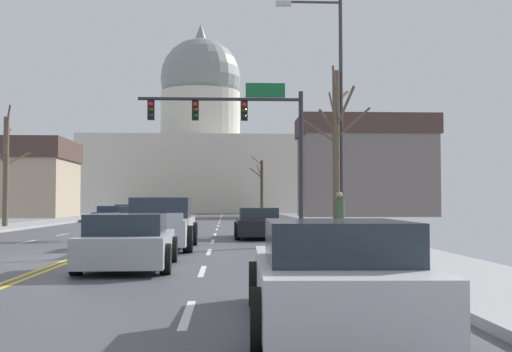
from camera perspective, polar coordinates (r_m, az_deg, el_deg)
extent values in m
cube|color=#4A4A4F|center=(17.50, -16.10, -7.29)|extent=(14.00, 180.00, 0.06)
cube|color=yellow|center=(17.52, -16.48, -7.17)|extent=(0.10, 176.40, 0.00)
cube|color=yellow|center=(17.47, -15.71, -7.19)|extent=(0.10, 176.40, 0.00)
cube|color=silver|center=(8.61, -6.24, -12.33)|extent=(0.12, 2.20, 0.00)
cube|color=silver|center=(13.75, -4.90, -8.60)|extent=(0.12, 2.20, 0.00)
cube|color=silver|center=(18.93, -4.29, -6.90)|extent=(0.12, 2.20, 0.00)
cube|color=silver|center=(24.12, -3.95, -5.93)|extent=(0.12, 2.20, 0.00)
cube|color=silver|center=(29.31, -3.73, -5.30)|extent=(0.12, 2.20, 0.00)
cube|color=silver|center=(34.50, -3.58, -4.86)|extent=(0.12, 2.20, 0.00)
cube|color=silver|center=(39.70, -3.46, -4.54)|extent=(0.12, 2.20, 0.00)
cube|color=silver|center=(44.89, -3.38, -4.29)|extent=(0.12, 2.20, 0.00)
cube|color=silver|center=(50.09, -3.31, -4.09)|extent=(0.12, 2.20, 0.00)
cube|color=silver|center=(55.29, -3.25, -3.93)|extent=(0.12, 2.20, 0.00)
cube|color=silver|center=(60.48, -3.21, -3.80)|extent=(0.12, 2.20, 0.00)
cube|color=silver|center=(65.68, -3.17, -3.69)|extent=(0.12, 2.20, 0.00)
cube|color=silver|center=(70.88, -3.13, -3.59)|extent=(0.12, 2.20, 0.00)
cube|color=silver|center=(76.08, -3.10, -3.51)|extent=(0.12, 2.20, 0.00)
cube|color=silver|center=(81.28, -3.08, -3.44)|extent=(0.12, 2.20, 0.00)
cube|color=silver|center=(25.25, -20.12, -5.63)|extent=(0.12, 2.20, 0.00)
cube|color=silver|center=(30.25, -17.16, -5.11)|extent=(0.12, 2.20, 0.00)
cube|color=silver|center=(35.31, -15.05, -4.73)|extent=(0.12, 2.20, 0.00)
cube|color=silver|center=(40.40, -13.47, -4.44)|extent=(0.12, 2.20, 0.00)
cube|color=silver|center=(45.51, -12.25, -4.21)|extent=(0.12, 2.20, 0.00)
cube|color=silver|center=(50.65, -11.27, -4.03)|extent=(0.12, 2.20, 0.00)
cube|color=silver|center=(55.79, -10.48, -3.88)|extent=(0.12, 2.20, 0.00)
cube|color=silver|center=(60.95, -9.81, -3.76)|extent=(0.12, 2.20, 0.00)
cube|color=silver|center=(66.11, -9.26, -3.65)|extent=(0.12, 2.20, 0.00)
cube|color=silver|center=(71.28, -8.78, -3.56)|extent=(0.12, 2.20, 0.00)
cube|color=silver|center=(76.45, -8.37, -3.48)|extent=(0.12, 2.20, 0.00)
cube|color=silver|center=(81.62, -8.01, -3.42)|extent=(0.12, 2.20, 0.00)
cube|color=#979797|center=(17.60, 12.15, -6.97)|extent=(3.00, 180.00, 0.14)
cylinder|color=#28282D|center=(30.21, 4.11, 1.40)|extent=(0.22, 0.22, 6.69)
cylinder|color=#28282D|center=(30.33, -3.29, 6.98)|extent=(7.80, 0.16, 0.16)
cube|color=black|center=(30.26, -1.07, 5.93)|extent=(0.32, 0.28, 0.92)
sphere|color=red|center=(30.14, -1.06, 6.50)|extent=(0.22, 0.22, 0.22)
sphere|color=#332B05|center=(30.10, -1.06, 5.97)|extent=(0.22, 0.22, 0.22)
sphere|color=black|center=(30.06, -1.06, 5.44)|extent=(0.22, 0.22, 0.22)
cube|color=black|center=(30.28, -5.52, 5.93)|extent=(0.32, 0.28, 0.92)
sphere|color=red|center=(30.16, -5.54, 6.50)|extent=(0.22, 0.22, 0.22)
sphere|color=#332B05|center=(30.12, -5.54, 5.97)|extent=(0.22, 0.22, 0.22)
sphere|color=black|center=(30.08, -5.54, 5.45)|extent=(0.22, 0.22, 0.22)
cube|color=black|center=(30.46, -9.50, 5.90)|extent=(0.32, 0.28, 0.92)
sphere|color=red|center=(30.34, -9.54, 6.47)|extent=(0.22, 0.22, 0.22)
sphere|color=#332B05|center=(30.30, -9.54, 5.95)|extent=(0.22, 0.22, 0.22)
sphere|color=black|center=(30.26, -9.54, 5.42)|extent=(0.22, 0.22, 0.22)
cube|color=#146033|center=(30.48, 0.85, 7.79)|extent=(1.90, 0.06, 0.70)
cylinder|color=#333338|center=(23.22, 7.73, 5.23)|extent=(0.14, 0.14, 8.85)
cylinder|color=#333338|center=(24.00, 5.11, 15.44)|extent=(2.10, 0.09, 0.09)
cube|color=#B2B2AD|center=(23.86, 2.51, 15.36)|extent=(0.56, 0.24, 0.16)
cube|color=beige|center=(96.61, -5.09, -0.06)|extent=(32.89, 23.27, 10.82)
cylinder|color=beige|center=(97.42, -5.07, 5.36)|extent=(12.18, 12.18, 7.61)
sphere|color=gray|center=(98.40, -5.06, 8.80)|extent=(12.31, 12.31, 12.31)
cone|color=gray|center=(100.08, -5.04, 12.94)|extent=(1.80, 1.80, 2.40)
cube|color=black|center=(26.24, 0.18, -4.61)|extent=(1.77, 4.59, 0.63)
cube|color=#232D38|center=(25.87, 0.21, -3.42)|extent=(1.55, 2.23, 0.47)
cylinder|color=black|center=(27.64, -1.77, -4.82)|extent=(0.22, 0.64, 0.64)
cylinder|color=black|center=(27.72, 1.85, -4.81)|extent=(0.22, 0.64, 0.64)
cylinder|color=black|center=(24.80, -1.70, -5.10)|extent=(0.22, 0.64, 0.64)
cylinder|color=black|center=(24.89, 2.34, -5.09)|extent=(0.22, 0.64, 0.64)
cube|color=#ADB2B7|center=(20.45, -8.83, -4.88)|extent=(2.08, 5.45, 0.75)
cube|color=#1E2833|center=(21.19, -8.60, -2.87)|extent=(1.90, 1.86, 0.67)
cube|color=#ADB2B7|center=(17.79, -9.69, -3.69)|extent=(1.89, 0.11, 0.22)
cylinder|color=black|center=(22.20, -11.05, -5.17)|extent=(0.28, 0.80, 0.80)
cylinder|color=black|center=(22.01, -5.72, -5.22)|extent=(0.28, 0.80, 0.80)
cylinder|color=black|center=(18.98, -12.44, -5.63)|extent=(0.28, 0.80, 0.80)
cylinder|color=black|center=(18.76, -6.20, -5.71)|extent=(0.28, 0.80, 0.80)
cube|color=#9EA3A8|center=(14.60, -11.44, -6.34)|extent=(1.94, 4.33, 0.63)
cube|color=#232D38|center=(14.19, -11.61, -4.29)|extent=(1.66, 2.12, 0.44)
cylinder|color=black|center=(16.05, -14.10, -6.51)|extent=(0.24, 0.65, 0.64)
cylinder|color=black|center=(15.85, -7.57, -6.61)|extent=(0.24, 0.65, 0.64)
cylinder|color=black|center=(13.45, -16.01, -7.30)|extent=(0.24, 0.65, 0.64)
cylinder|color=black|center=(13.21, -8.21, -7.45)|extent=(0.24, 0.65, 0.64)
cube|color=silver|center=(7.84, 6.95, -9.77)|extent=(1.95, 4.46, 0.64)
cube|color=#232D38|center=(7.47, 7.26, -5.84)|extent=(1.66, 2.18, 0.47)
cylinder|color=black|center=(9.14, 0.04, -9.75)|extent=(0.24, 0.65, 0.64)
cylinder|color=black|center=(9.35, 11.37, -9.54)|extent=(0.24, 0.65, 0.64)
cylinder|color=black|center=(6.45, 0.46, -12.86)|extent=(0.24, 0.65, 0.64)
cylinder|color=black|center=(6.74, 16.43, -12.30)|extent=(0.24, 0.65, 0.64)
cube|color=silver|center=(40.17, -11.02, -3.82)|extent=(1.78, 4.51, 0.60)
cube|color=#232D38|center=(40.26, -10.99, -3.05)|extent=(1.56, 2.23, 0.46)
cylinder|color=black|center=(38.67, -10.04, -4.09)|extent=(0.22, 0.64, 0.64)
cylinder|color=black|center=(38.94, -12.61, -4.06)|extent=(0.22, 0.64, 0.64)
cylinder|color=black|center=(41.43, -9.53, -3.98)|extent=(0.22, 0.64, 0.64)
cylinder|color=black|center=(41.69, -11.93, -3.95)|extent=(0.22, 0.64, 0.64)
cube|color=navy|center=(50.10, -13.12, -3.53)|extent=(1.93, 4.61, 0.57)
cube|color=#232D38|center=(50.31, -13.07, -2.93)|extent=(1.68, 2.26, 0.47)
cylinder|color=black|center=(48.53, -12.33, -3.72)|extent=(0.22, 0.64, 0.64)
cylinder|color=black|center=(48.90, -14.53, -3.69)|extent=(0.22, 0.64, 0.64)
cylinder|color=black|center=(51.34, -11.78, -3.65)|extent=(0.22, 0.64, 0.64)
cylinder|color=black|center=(51.69, -13.86, -3.62)|extent=(0.22, 0.64, 0.64)
cube|color=navy|center=(59.40, -11.87, -3.30)|extent=(1.88, 4.32, 0.67)
cube|color=#232D38|center=(59.75, -11.82, -2.76)|extent=(1.63, 2.07, 0.44)
cylinder|color=black|center=(57.97, -11.17, -3.51)|extent=(0.23, 0.64, 0.64)
cylinder|color=black|center=(58.23, -12.94, -3.49)|extent=(0.23, 0.64, 0.64)
cylinder|color=black|center=(60.61, -10.85, -3.46)|extent=(0.23, 0.64, 0.64)
cylinder|color=black|center=(60.86, -12.54, -3.44)|extent=(0.23, 0.64, 0.64)
cube|color=tan|center=(67.36, -20.92, -1.09)|extent=(10.43, 9.89, 5.68)
cube|color=#47332D|center=(67.54, -20.87, 2.18)|extent=(10.85, 10.28, 2.03)
cube|color=slate|center=(67.58, 9.92, -0.03)|extent=(13.73, 7.32, 8.48)
cube|color=#47332D|center=(68.00, 9.89, 4.42)|extent=(14.27, 7.61, 2.08)
cylinder|color=#4C3D2D|center=(68.01, 0.52, -1.05)|extent=(0.31, 0.31, 5.89)
cylinder|color=#4C3D2D|center=(67.58, -0.01, 0.29)|extent=(1.40, 1.03, 0.98)
cylinder|color=#4C3D2D|center=(68.51, 0.44, -0.32)|extent=(0.21, 0.99, 0.68)
cylinder|color=#4C3D2D|center=(68.44, 0.29, 0.47)|extent=(0.60, 0.85, 1.42)
cylinder|color=#4C3D2D|center=(67.44, 0.46, -0.17)|extent=(0.29, 1.25, 1.42)
cylinder|color=#4C3D2D|center=(68.12, 0.05, 1.39)|extent=(1.16, 0.08, 0.94)
cylinder|color=brown|center=(22.91, 7.29, 1.93)|extent=(0.26, 0.26, 6.14)
cylinder|color=brown|center=(22.96, 5.85, 4.04)|extent=(1.18, 0.20, 0.85)
cylinder|color=brown|center=(22.79, 7.13, 8.67)|extent=(0.35, 0.98, 0.85)
cylinder|color=brown|center=(22.94, 6.52, 4.95)|extent=(0.72, 0.19, 0.92)
cylinder|color=brown|center=(23.64, 7.79, 7.09)|extent=(0.71, 0.97, 0.66)
cylinder|color=brown|center=(23.29, 8.81, 4.80)|extent=(1.38, 0.38, 1.21)
cylinder|color=brown|center=(22.76, 8.08, 6.21)|extent=(0.64, 0.91, 1.44)
cylinder|color=brown|center=(22.69, 6.97, 6.13)|extent=(0.45, 0.82, 1.03)
cylinder|color=brown|center=(38.29, -21.77, 0.40)|extent=(0.31, 0.31, 6.20)
cylinder|color=brown|center=(37.91, -21.57, 5.10)|extent=(0.71, 1.27, 1.11)
cylinder|color=brown|center=(38.70, -20.79, 1.49)|extent=(1.08, 1.20, 0.84)
cylinder|color=brown|center=(37.92, -21.75, 2.19)|extent=(0.36, 0.89, 0.61)
cylinder|color=brown|center=(39.11, -21.54, 3.59)|extent=(0.33, 1.41, 0.78)
cylinder|color=black|center=(21.04, 7.34, -4.93)|extent=(0.16, 0.16, 0.83)
cylinder|color=black|center=(21.07, 7.84, -4.92)|extent=(0.16, 0.16, 0.83)
cylinder|color=#334C2D|center=(21.03, 7.58, -2.97)|extent=(0.34, 0.34, 0.69)
sphere|color=#A37F66|center=(21.03, 7.57, -1.73)|extent=(0.22, 0.22, 0.22)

